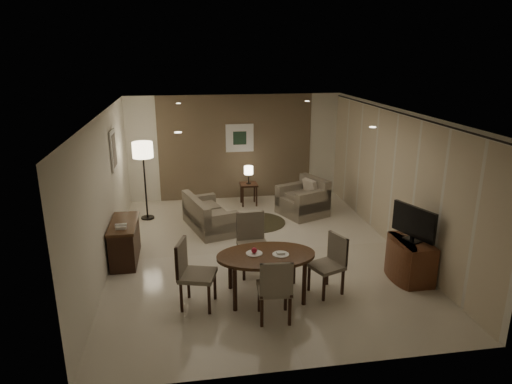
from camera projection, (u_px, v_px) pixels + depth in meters
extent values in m
cube|color=beige|center=(258.00, 251.00, 8.91)|extent=(5.50, 7.00, 0.00)
cube|color=white|center=(258.00, 112.00, 8.11)|extent=(5.50, 7.00, 0.00)
cube|color=brown|center=(236.00, 147.00, 11.81)|extent=(5.50, 0.00, 2.70)
cube|color=silver|center=(105.00, 192.00, 8.10)|extent=(0.00, 7.00, 2.70)
cube|color=silver|center=(396.00, 179.00, 8.93)|extent=(0.00, 7.00, 2.70)
cube|color=brown|center=(236.00, 147.00, 11.80)|extent=(3.96, 0.03, 2.70)
cylinder|color=black|center=(399.00, 113.00, 8.54)|extent=(0.03, 6.80, 0.03)
cube|color=silver|center=(240.00, 138.00, 11.72)|extent=(0.72, 0.03, 0.72)
cube|color=#1B3222|center=(240.00, 138.00, 11.70)|extent=(0.34, 0.01, 0.34)
cube|color=silver|center=(113.00, 150.00, 9.08)|extent=(0.03, 0.60, 0.80)
cube|color=gray|center=(114.00, 150.00, 9.08)|extent=(0.01, 0.46, 0.64)
cylinder|color=white|center=(178.00, 132.00, 6.21)|extent=(0.10, 0.10, 0.01)
cylinder|color=white|center=(373.00, 127.00, 6.63)|extent=(0.10, 0.10, 0.01)
cylinder|color=white|center=(178.00, 103.00, 9.60)|extent=(0.10, 0.10, 0.01)
cylinder|color=white|center=(307.00, 101.00, 10.03)|extent=(0.10, 0.10, 0.01)
cylinder|color=white|center=(254.00, 253.00, 7.09)|extent=(0.26, 0.26, 0.02)
cylinder|color=white|center=(281.00, 254.00, 7.06)|extent=(0.26, 0.26, 0.02)
sphere|color=maroon|center=(254.00, 250.00, 7.07)|extent=(0.09, 0.09, 0.09)
cube|color=white|center=(281.00, 253.00, 7.05)|extent=(0.12, 0.08, 0.03)
cylinder|color=#3F3923|center=(257.00, 222.00, 10.39)|extent=(1.29, 1.29, 0.01)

